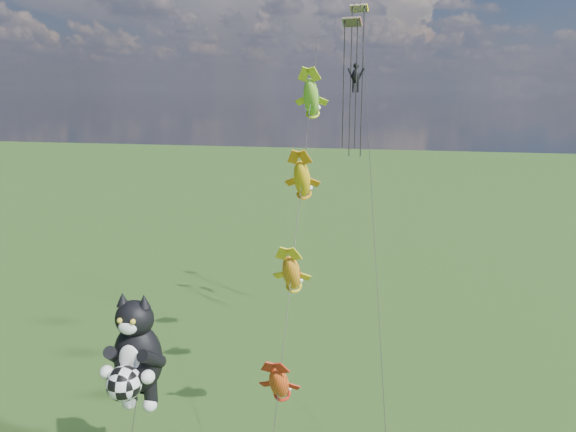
# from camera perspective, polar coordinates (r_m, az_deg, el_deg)

# --- Properties ---
(cat_kite_rig) EXTENTS (2.36, 4.04, 9.76)m
(cat_kite_rig) POSITION_cam_1_polar(r_m,az_deg,el_deg) (24.61, -15.29, -13.43)
(cat_kite_rig) COLOR brown
(cat_kite_rig) RESTS_ON ground
(fish_windsock_rig) EXTENTS (1.13, 15.97, 20.67)m
(fish_windsock_rig) POSITION_cam_1_polar(r_m,az_deg,el_deg) (26.29, 0.91, -0.98)
(fish_windsock_rig) COLOR brown
(fish_windsock_rig) RESTS_ON ground
(parafoil_rig) EXTENTS (4.30, 17.16, 24.20)m
(parafoil_rig) POSITION_cam_1_polar(r_m,az_deg,el_deg) (36.20, 6.96, 14.01)
(parafoil_rig) COLOR brown
(parafoil_rig) RESTS_ON ground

